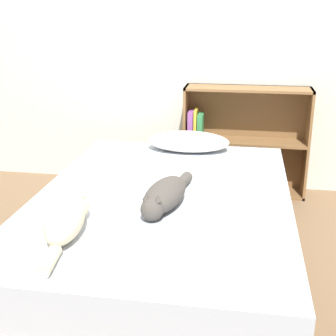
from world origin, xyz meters
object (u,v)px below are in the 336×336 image
at_px(cat_dark, 165,195).
at_px(bookshelf, 241,138).
at_px(pillow, 188,141).
at_px(bed, 164,231).
at_px(cat_light, 67,219).

bearing_deg(cat_dark, bookshelf, 176.22).
distance_m(pillow, cat_dark, 1.03).
distance_m(bed, bookshelf, 1.39).
xyz_separation_m(cat_light, cat_dark, (0.39, 0.37, -0.01)).
height_order(cat_light, bookshelf, bookshelf).
bearing_deg(cat_light, bed, -39.49).
bearing_deg(cat_dark, pillow, -169.60).
relative_size(bed, pillow, 3.51).
bearing_deg(cat_dark, cat_light, -36.60).
xyz_separation_m(bed, cat_dark, (0.04, -0.18, 0.30)).
xyz_separation_m(cat_light, bookshelf, (0.76, 1.86, -0.09)).
height_order(cat_light, cat_dark, cat_light).
bearing_deg(bookshelf, cat_dark, -103.93).
bearing_deg(bookshelf, pillow, -129.01).
bearing_deg(bookshelf, cat_light, -112.28).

